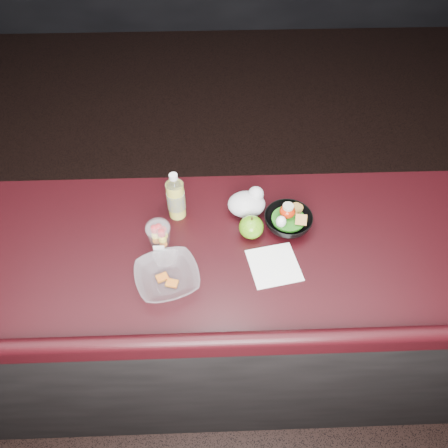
{
  "coord_description": "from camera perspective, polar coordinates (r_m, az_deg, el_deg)",
  "views": [
    {
      "loc": [
        0.05,
        -0.61,
        2.22
      ],
      "look_at": [
        0.08,
        0.34,
        1.1
      ],
      "focal_mm": 35.0,
      "sensor_mm": 36.0,
      "label": 1
    }
  ],
  "objects": [
    {
      "name": "lemonade_bottle",
      "position": [
        1.55,
        -6.3,
        3.32
      ],
      "size": [
        0.07,
        0.07,
        0.2
      ],
      "color": "gold",
      "rests_on": "counter"
    },
    {
      "name": "counter",
      "position": [
        1.94,
        -2.49,
        -12.25
      ],
      "size": [
        4.06,
        0.71,
        1.02
      ],
      "color": "black",
      "rests_on": "ground"
    },
    {
      "name": "room_shell",
      "position": [
        0.73,
        -5.93,
        17.17
      ],
      "size": [
        8.0,
        8.0,
        8.0
      ],
      "color": "black",
      "rests_on": "ground"
    },
    {
      "name": "takeout_bowl",
      "position": [
        1.42,
        -7.41,
        -6.92
      ],
      "size": [
        0.25,
        0.25,
        0.05
      ],
      "rotation": [
        0.0,
        0.0,
        0.29
      ],
      "color": "silver",
      "rests_on": "counter"
    },
    {
      "name": "paper_napkin",
      "position": [
        1.47,
        6.54,
        -5.38
      ],
      "size": [
        0.19,
        0.19,
        0.0
      ],
      "primitive_type": "cube",
      "rotation": [
        0.0,
        0.0,
        0.19
      ],
      "color": "white",
      "rests_on": "counter"
    },
    {
      "name": "plastic_bag",
      "position": [
        1.58,
        3.12,
        2.77
      ],
      "size": [
        0.14,
        0.11,
        0.1
      ],
      "color": "silver",
      "rests_on": "counter"
    },
    {
      "name": "ground",
      "position": [
        2.3,
        -1.97,
        -24.94
      ],
      "size": [
        8.0,
        8.0,
        0.0
      ],
      "primitive_type": "plane",
      "color": "black",
      "rests_on": "ground"
    },
    {
      "name": "fruit_cup",
      "position": [
        1.48,
        -8.5,
        -1.38
      ],
      "size": [
        0.08,
        0.08,
        0.12
      ],
      "color": "white",
      "rests_on": "counter"
    },
    {
      "name": "green_apple",
      "position": [
        1.51,
        3.58,
        -0.4
      ],
      "size": [
        0.09,
        0.09,
        0.09
      ],
      "color": "#2F780D",
      "rests_on": "counter"
    },
    {
      "name": "snack_bowl",
      "position": [
        1.56,
        8.33,
        0.51
      ],
      "size": [
        0.22,
        0.22,
        0.09
      ],
      "rotation": [
        0.0,
        0.0,
        -0.34
      ],
      "color": "black",
      "rests_on": "counter"
    }
  ]
}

